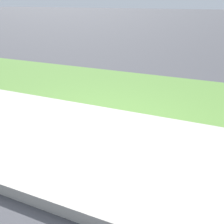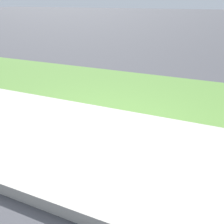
% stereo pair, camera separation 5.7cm
% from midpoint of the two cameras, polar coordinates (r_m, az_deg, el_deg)
% --- Properties ---
extents(ground_plane, '(120.00, 120.00, 0.00)m').
position_cam_midpoint_polar(ground_plane, '(4.23, -6.14, -4.89)').
color(ground_plane, '#424247').
extents(sidewalk_pavement, '(18.00, 2.54, 0.01)m').
position_cam_midpoint_polar(sidewalk_pavement, '(4.23, -6.15, -4.83)').
color(sidewalk_pavement, '#ADA89E').
rests_on(sidewalk_pavement, ground).
extents(grass_verge, '(18.00, 2.73, 0.01)m').
position_cam_midpoint_polar(grass_verge, '(6.46, 6.77, 3.91)').
color(grass_verge, '#568438').
rests_on(grass_verge, ground).
extents(street_curb, '(18.00, 0.16, 0.12)m').
position_cam_midpoint_polar(street_curb, '(3.31, -19.39, -12.46)').
color(street_curb, '#ADA89E').
rests_on(street_curb, ground).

